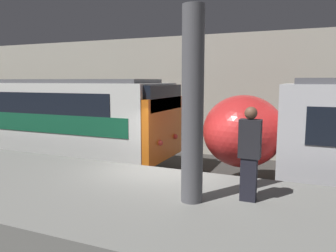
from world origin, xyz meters
name	(u,v)px	position (x,y,z in m)	size (l,w,h in m)	color
ground_plane	(167,212)	(0.00, 0.00, 0.00)	(120.00, 120.00, 0.00)	#33302D
platform	(127,220)	(0.00, -1.97, 0.57)	(40.00, 3.94, 1.14)	slate
station_rear_barrier	(228,96)	(0.00, 6.74, 2.64)	(50.00, 0.15, 5.27)	#B2AD9E
support_pillar_near	(193,106)	(1.31, -1.88, 2.85)	(0.39, 0.39, 3.43)	#56565B
person_waiting	(250,152)	(2.24, -1.46, 2.04)	(0.38, 0.24, 1.71)	black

